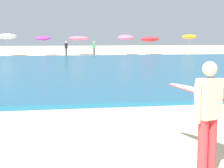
{
  "coord_description": "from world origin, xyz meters",
  "views": [
    {
      "loc": [
        0.76,
        -4.79,
        2.08
      ],
      "look_at": [
        2.09,
        2.68,
        1.1
      ],
      "focal_mm": 58.74,
      "sensor_mm": 36.0,
      "label": 1
    }
  ],
  "objects_px": {
    "beach_umbrella_4": "(126,37)",
    "beach_umbrella_5": "(150,39)",
    "surfer_with_board": "(220,107)",
    "beach_umbrella_1": "(7,36)",
    "beach_umbrella_2": "(43,38)",
    "beachgoer_near_row_left": "(94,48)",
    "beach_umbrella_3": "(79,38)",
    "beach_umbrella_6": "(189,37)",
    "beachgoer_near_row_mid": "(66,48)"
  },
  "relations": [
    {
      "from": "beach_umbrella_4",
      "to": "beach_umbrella_5",
      "type": "bearing_deg",
      "value": 11.64
    },
    {
      "from": "beach_umbrella_5",
      "to": "surfer_with_board",
      "type": "bearing_deg",
      "value": -104.28
    },
    {
      "from": "surfer_with_board",
      "to": "beach_umbrella_1",
      "type": "bearing_deg",
      "value": 100.69
    },
    {
      "from": "beach_umbrella_4",
      "to": "beach_umbrella_5",
      "type": "distance_m",
      "value": 3.0
    },
    {
      "from": "beach_umbrella_2",
      "to": "beachgoer_near_row_left",
      "type": "distance_m",
      "value": 5.69
    },
    {
      "from": "surfer_with_board",
      "to": "beach_umbrella_2",
      "type": "relative_size",
      "value": 1.27
    },
    {
      "from": "beach_umbrella_5",
      "to": "beach_umbrella_4",
      "type": "bearing_deg",
      "value": -168.36
    },
    {
      "from": "beach_umbrella_1",
      "to": "beach_umbrella_4",
      "type": "bearing_deg",
      "value": -0.86
    },
    {
      "from": "beach_umbrella_3",
      "to": "beach_umbrella_6",
      "type": "relative_size",
      "value": 0.96
    },
    {
      "from": "beach_umbrella_2",
      "to": "beachgoer_near_row_mid",
      "type": "xyz_separation_m",
      "value": [
        2.41,
        -1.88,
        -1.06
      ]
    },
    {
      "from": "beach_umbrella_1",
      "to": "beach_umbrella_5",
      "type": "distance_m",
      "value": 15.83
    },
    {
      "from": "beach_umbrella_3",
      "to": "beachgoer_near_row_mid",
      "type": "relative_size",
      "value": 1.42
    },
    {
      "from": "beach_umbrella_2",
      "to": "beach_umbrella_5",
      "type": "height_order",
      "value": "beach_umbrella_2"
    },
    {
      "from": "surfer_with_board",
      "to": "beach_umbrella_5",
      "type": "distance_m",
      "value": 37.02
    },
    {
      "from": "beach_umbrella_2",
      "to": "beach_umbrella_6",
      "type": "relative_size",
      "value": 0.93
    },
    {
      "from": "beachgoer_near_row_mid",
      "to": "beach_umbrella_1",
      "type": "bearing_deg",
      "value": 168.41
    },
    {
      "from": "beach_umbrella_2",
      "to": "beachgoer_near_row_mid",
      "type": "distance_m",
      "value": 3.23
    },
    {
      "from": "beach_umbrella_2",
      "to": "beach_umbrella_1",
      "type": "bearing_deg",
      "value": -170.7
    },
    {
      "from": "surfer_with_board",
      "to": "beach_umbrella_5",
      "type": "relative_size",
      "value": 1.27
    },
    {
      "from": "beach_umbrella_6",
      "to": "beachgoer_near_row_left",
      "type": "xyz_separation_m",
      "value": [
        -12.11,
        -2.43,
        -1.23
      ]
    },
    {
      "from": "beach_umbrella_4",
      "to": "beachgoer_near_row_left",
      "type": "bearing_deg",
      "value": 177.24
    },
    {
      "from": "beach_umbrella_2",
      "to": "beachgoer_near_row_left",
      "type": "relative_size",
      "value": 1.38
    },
    {
      "from": "beach_umbrella_3",
      "to": "beachgoer_near_row_left",
      "type": "bearing_deg",
      "value": -27.63
    },
    {
      "from": "beach_umbrella_1",
      "to": "beachgoer_near_row_mid",
      "type": "distance_m",
      "value": 6.42
    },
    {
      "from": "beachgoer_near_row_mid",
      "to": "beachgoer_near_row_left",
      "type": "bearing_deg",
      "value": 21.58
    },
    {
      "from": "beach_umbrella_3",
      "to": "beachgoer_near_row_left",
      "type": "height_order",
      "value": "beach_umbrella_3"
    },
    {
      "from": "beachgoer_near_row_left",
      "to": "beachgoer_near_row_mid",
      "type": "relative_size",
      "value": 1.0
    },
    {
      "from": "beach_umbrella_1",
      "to": "beach_umbrella_5",
      "type": "bearing_deg",
      "value": 1.48
    },
    {
      "from": "beach_umbrella_3",
      "to": "beach_umbrella_5",
      "type": "relative_size",
      "value": 1.03
    },
    {
      "from": "beach_umbrella_3",
      "to": "beach_umbrella_5",
      "type": "bearing_deg",
      "value": -2.82
    },
    {
      "from": "surfer_with_board",
      "to": "beach_umbrella_5",
      "type": "height_order",
      "value": "beach_umbrella_5"
    },
    {
      "from": "beach_umbrella_5",
      "to": "beachgoer_near_row_left",
      "type": "relative_size",
      "value": 1.38
    },
    {
      "from": "beach_umbrella_2",
      "to": "beachgoer_near_row_mid",
      "type": "bearing_deg",
      "value": -38.0
    },
    {
      "from": "beach_umbrella_2",
      "to": "beach_umbrella_4",
      "type": "height_order",
      "value": "beach_umbrella_4"
    },
    {
      "from": "beach_umbrella_1",
      "to": "beachgoer_near_row_mid",
      "type": "relative_size",
      "value": 1.53
    },
    {
      "from": "beach_umbrella_4",
      "to": "beach_umbrella_6",
      "type": "distance_m",
      "value": 8.91
    },
    {
      "from": "beach_umbrella_5",
      "to": "beach_umbrella_6",
      "type": "distance_m",
      "value": 5.95
    },
    {
      "from": "beach_umbrella_1",
      "to": "beachgoer_near_row_mid",
      "type": "height_order",
      "value": "beach_umbrella_1"
    },
    {
      "from": "beachgoer_near_row_left",
      "to": "beach_umbrella_3",
      "type": "bearing_deg",
      "value": 152.37
    },
    {
      "from": "beach_umbrella_1",
      "to": "beach_umbrella_3",
      "type": "relative_size",
      "value": 1.07
    },
    {
      "from": "beach_umbrella_2",
      "to": "beach_umbrella_4",
      "type": "distance_m",
      "value": 9.17
    },
    {
      "from": "beachgoer_near_row_mid",
      "to": "beach_umbrella_6",
      "type": "bearing_deg",
      "value": 13.54
    },
    {
      "from": "beach_umbrella_6",
      "to": "beach_umbrella_4",
      "type": "bearing_deg",
      "value": -163.02
    },
    {
      "from": "beach_umbrella_3",
      "to": "beach_umbrella_5",
      "type": "distance_m",
      "value": 8.11
    },
    {
      "from": "beach_umbrella_1",
      "to": "beach_umbrella_6",
      "type": "xyz_separation_m",
      "value": [
        21.42,
        2.41,
        -0.03
      ]
    },
    {
      "from": "surfer_with_board",
      "to": "beach_umbrella_6",
      "type": "relative_size",
      "value": 1.18
    },
    {
      "from": "surfer_with_board",
      "to": "beach_umbrella_2",
      "type": "height_order",
      "value": "beach_umbrella_2"
    },
    {
      "from": "beach_umbrella_5",
      "to": "beachgoer_near_row_mid",
      "type": "distance_m",
      "value": 9.85
    },
    {
      "from": "beach_umbrella_6",
      "to": "beachgoer_near_row_mid",
      "type": "distance_m",
      "value": 15.74
    },
    {
      "from": "beach_umbrella_2",
      "to": "beach_umbrella_3",
      "type": "height_order",
      "value": "beach_umbrella_2"
    }
  ]
}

